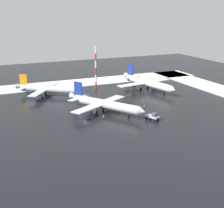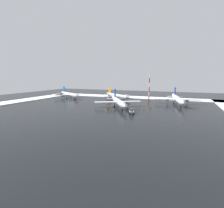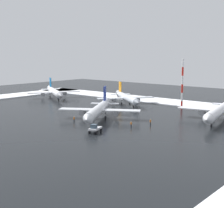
{
  "view_description": "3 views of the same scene",
  "coord_description": "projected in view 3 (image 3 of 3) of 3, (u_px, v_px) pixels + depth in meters",
  "views": [
    {
      "loc": [
        37.51,
        105.77,
        36.59
      ],
      "look_at": [
        -6.89,
        5.29,
        4.88
      ],
      "focal_mm": 55.0,
      "sensor_mm": 36.0,
      "label": 1
    },
    {
      "loc": [
        -40.04,
        90.33,
        17.24
      ],
      "look_at": [
        -4.68,
        3.52,
        2.46
      ],
      "focal_mm": 28.0,
      "sensor_mm": 36.0,
      "label": 2
    },
    {
      "loc": [
        -80.04,
        78.8,
        21.5
      ],
      "look_at": [
        -8.43,
        -6.06,
        4.73
      ],
      "focal_mm": 55.0,
      "sensor_mm": 36.0,
      "label": 3
    }
  ],
  "objects": [
    {
      "name": "airplane_parked_starboard",
      "position": [
        127.0,
        98.0,
        141.74
      ],
      "size": [
        24.92,
        21.57,
        8.64
      ],
      "rotation": [
        0.0,
        0.0,
        2.51
      ],
      "color": "silver",
      "rests_on": "ground_plane"
    },
    {
      "name": "antenna_mast",
      "position": [
        182.0,
        84.0,
        128.87
      ],
      "size": [
        0.7,
        0.7,
        19.23
      ],
      "color": "red",
      "rests_on": "ground_plane"
    },
    {
      "name": "airplane_distant_tail",
      "position": [
        55.0,
        92.0,
        161.68
      ],
      "size": [
        27.25,
        23.32,
        8.96
      ],
      "rotation": [
        0.0,
        0.0,
        2.61
      ],
      "color": "white",
      "rests_on": "ground_plane"
    },
    {
      "name": "ground_crew_by_nose_gear",
      "position": [
        150.0,
        122.0,
        102.36
      ],
      "size": [
        0.36,
        0.36,
        1.71
      ],
      "rotation": [
        0.0,
        0.0,
        5.88
      ],
      "color": "black",
      "rests_on": "ground_plane"
    },
    {
      "name": "pushback_tug",
      "position": [
        95.0,
        128.0,
        92.18
      ],
      "size": [
        3.62,
        5.07,
        2.5
      ],
      "rotation": [
        0.0,
        0.0,
        1.91
      ],
      "color": "silver",
      "rests_on": "ground_plane"
    },
    {
      "name": "ground_crew_mid_apron",
      "position": [
        74.0,
        119.0,
        106.75
      ],
      "size": [
        0.36,
        0.36,
        1.71
      ],
      "rotation": [
        0.0,
        0.0,
        3.19
      ],
      "color": "black",
      "rests_on": "ground_plane"
    },
    {
      "name": "ground_crew_near_tug",
      "position": [
        131.0,
        124.0,
        99.13
      ],
      "size": [
        0.36,
        0.36,
        1.71
      ],
      "rotation": [
        0.0,
        0.0,
        6.21
      ],
      "color": "black",
      "rests_on": "ground_plane"
    },
    {
      "name": "airplane_far_rear",
      "position": [
        98.0,
        110.0,
        109.9
      ],
      "size": [
        24.94,
        29.12,
        9.62
      ],
      "rotation": [
        0.0,
        0.0,
        2.11
      ],
      "color": "silver",
      "rests_on": "ground_plane"
    },
    {
      "name": "snow_bank_far",
      "position": [
        161.0,
        101.0,
        151.55
      ],
      "size": [
        152.0,
        16.0,
        0.37
      ],
      "primitive_type": "cube",
      "color": "white",
      "rests_on": "ground_plane"
    },
    {
      "name": "airplane_foreground_jet",
      "position": [
        220.0,
        111.0,
        107.99
      ],
      "size": [
        27.95,
        33.42,
        9.97
      ],
      "rotation": [
        0.0,
        0.0,
        1.76
      ],
      "color": "white",
      "rests_on": "ground_plane"
    },
    {
      "name": "ground_plane",
      "position": [
        81.0,
        118.0,
        113.8
      ],
      "size": [
        240.0,
        240.0,
        0.0
      ],
      "primitive_type": "plane",
      "color": "black"
    }
  ]
}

